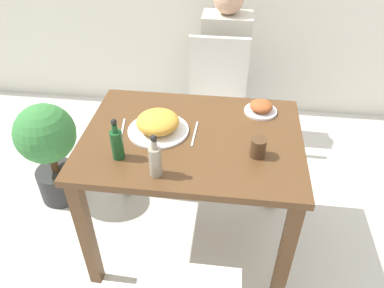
% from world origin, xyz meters
% --- Properties ---
extents(ground_plane, '(16.00, 16.00, 0.00)m').
position_xyz_m(ground_plane, '(0.00, 0.00, 0.00)').
color(ground_plane, silver).
extents(dining_table, '(1.05, 0.77, 0.76)m').
position_xyz_m(dining_table, '(0.00, 0.00, 0.64)').
color(dining_table, brown).
rests_on(dining_table, ground_plane).
extents(chair_far, '(0.42, 0.42, 0.90)m').
position_xyz_m(chair_far, '(0.07, 0.77, 0.51)').
color(chair_far, silver).
rests_on(chair_far, ground_plane).
extents(food_plate, '(0.29, 0.29, 0.10)m').
position_xyz_m(food_plate, '(-0.17, 0.02, 0.80)').
color(food_plate, white).
rests_on(food_plate, dining_table).
extents(side_plate, '(0.17, 0.17, 0.06)m').
position_xyz_m(side_plate, '(0.33, 0.25, 0.79)').
color(side_plate, white).
rests_on(side_plate, dining_table).
extents(drink_cup, '(0.07, 0.07, 0.09)m').
position_xyz_m(drink_cup, '(0.31, -0.11, 0.80)').
color(drink_cup, '#4C331E').
rests_on(drink_cup, dining_table).
extents(sauce_bottle, '(0.05, 0.05, 0.20)m').
position_xyz_m(sauce_bottle, '(-0.12, -0.29, 0.84)').
color(sauce_bottle, gray).
rests_on(sauce_bottle, dining_table).
extents(condiment_bottle, '(0.05, 0.05, 0.20)m').
position_xyz_m(condiment_bottle, '(-0.30, -0.20, 0.84)').
color(condiment_bottle, '#194C23').
rests_on(condiment_bottle, dining_table).
extents(fork_utensil, '(0.03, 0.16, 0.00)m').
position_xyz_m(fork_utensil, '(-0.34, 0.02, 0.76)').
color(fork_utensil, silver).
rests_on(fork_utensil, dining_table).
extents(spoon_utensil, '(0.01, 0.20, 0.00)m').
position_xyz_m(spoon_utensil, '(0.01, 0.02, 0.76)').
color(spoon_utensil, silver).
rests_on(spoon_utensil, dining_table).
extents(potted_plant_left, '(0.36, 0.36, 0.69)m').
position_xyz_m(potted_plant_left, '(-0.91, 0.24, 0.41)').
color(potted_plant_left, '#333333').
rests_on(potted_plant_left, ground_plane).
extents(person_figure, '(0.34, 0.22, 1.17)m').
position_xyz_m(person_figure, '(0.11, 1.11, 0.58)').
color(person_figure, '#2D3347').
rests_on(person_figure, ground_plane).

